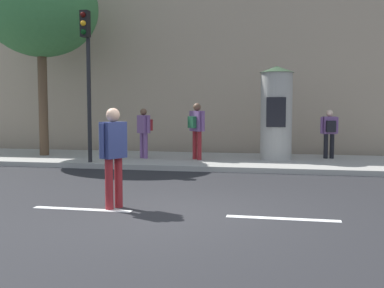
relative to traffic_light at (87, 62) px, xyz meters
name	(u,v)px	position (x,y,z in m)	size (l,w,h in m)	color
ground_plane	(178,214)	(3.94, -5.24, -3.11)	(80.00, 80.00, 0.00)	#232326
sidewalk_curb	(228,161)	(3.94, 1.76, -3.03)	(36.00, 4.00, 0.15)	#9E9B93
lane_markings	(178,214)	(3.94, -5.24, -3.10)	(25.80, 0.16, 0.01)	silver
building_backdrop	(243,31)	(3.94, 6.76, 1.86)	(36.00, 5.00, 9.92)	tan
traffic_light	(87,62)	(0.00, 0.00, 0.00)	(0.24, 0.45, 4.40)	black
poster_column	(276,113)	(5.42, 1.90, -1.48)	(1.06, 1.06, 2.90)	#9E9B93
street_tree	(41,9)	(-2.39, 1.70, 1.97)	(3.81, 3.81, 6.57)	brown
pedestrian_near_pole	(113,149)	(2.75, -5.06, -2.06)	(0.41, 0.56, 1.76)	maroon
pedestrian_in_dark_shirt	(197,126)	(2.98, 1.41, -1.89)	(0.54, 0.54, 1.76)	maroon
pedestrian_with_bag	(144,129)	(1.27, 1.47, -2.01)	(0.51, 0.51, 1.60)	#724C84
pedestrian_with_backpack	(329,130)	(7.09, 2.55, -2.04)	(0.56, 0.44, 1.55)	black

